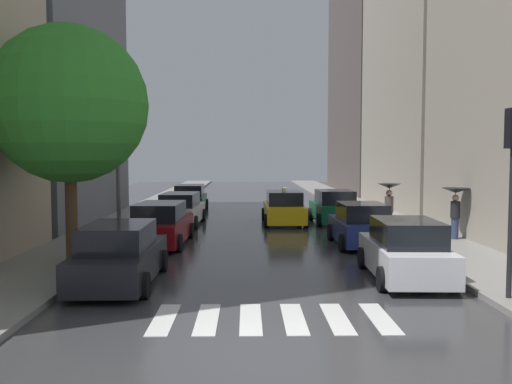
# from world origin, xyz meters

# --- Properties ---
(ground_plane) EXTENTS (28.00, 72.00, 0.04)m
(ground_plane) POSITION_xyz_m (0.00, 24.00, -0.02)
(ground_plane) COLOR #37373A
(sidewalk_left) EXTENTS (3.00, 72.00, 0.15)m
(sidewalk_left) POSITION_xyz_m (-6.50, 24.00, 0.07)
(sidewalk_left) COLOR gray
(sidewalk_left) RESTS_ON ground
(sidewalk_right) EXTENTS (3.00, 72.00, 0.15)m
(sidewalk_right) POSITION_xyz_m (6.50, 24.00, 0.07)
(sidewalk_right) COLOR gray
(sidewalk_right) RESTS_ON ground
(crosswalk_stripes) EXTENTS (4.95, 2.20, 0.01)m
(crosswalk_stripes) POSITION_xyz_m (0.00, 2.10, 0.01)
(crosswalk_stripes) COLOR silver
(crosswalk_stripes) RESTS_ON ground
(building_left_mid) EXTENTS (6.00, 13.02, 18.82)m
(building_left_mid) POSITION_xyz_m (-11.00, 19.05, 9.41)
(building_left_mid) COLOR slate
(building_left_mid) RESTS_ON ground
(building_right_mid) EXTENTS (6.00, 13.99, 19.09)m
(building_right_mid) POSITION_xyz_m (11.00, 24.66, 9.55)
(building_right_mid) COLOR #9E9384
(building_right_mid) RESTS_ON ground
(building_right_far) EXTENTS (6.00, 16.71, 25.06)m
(building_right_far) POSITION_xyz_m (11.00, 40.44, 12.53)
(building_right_far) COLOR #564C47
(building_right_far) RESTS_ON ground
(parked_car_left_nearest) EXTENTS (2.04, 4.64, 1.63)m
(parked_car_left_nearest) POSITION_xyz_m (-3.87, 5.19, 0.76)
(parked_car_left_nearest) COLOR black
(parked_car_left_nearest) RESTS_ON ground
(parked_car_left_second) EXTENTS (2.15, 4.79, 1.62)m
(parked_car_left_second) POSITION_xyz_m (-3.78, 11.50, 0.76)
(parked_car_left_second) COLOR maroon
(parked_car_left_second) RESTS_ON ground
(parked_car_left_third) EXTENTS (2.17, 4.78, 1.58)m
(parked_car_left_third) POSITION_xyz_m (-3.74, 17.31, 0.74)
(parked_car_left_third) COLOR silver
(parked_car_left_third) RESTS_ON ground
(parked_car_left_fourth) EXTENTS (2.05, 4.46, 1.62)m
(parked_car_left_fourth) POSITION_xyz_m (-3.96, 23.78, 0.76)
(parked_car_left_fourth) COLOR #0C4C2D
(parked_car_left_fourth) RESTS_ON ground
(parked_car_right_nearest) EXTENTS (2.13, 4.34, 1.66)m
(parked_car_right_nearest) POSITION_xyz_m (3.79, 5.64, 0.78)
(parked_car_right_nearest) COLOR silver
(parked_car_right_nearest) RESTS_ON ground
(parked_car_right_second) EXTENTS (2.07, 4.03, 1.62)m
(parked_car_right_second) POSITION_xyz_m (3.75, 11.22, 0.76)
(parked_car_right_second) COLOR navy
(parked_car_right_second) RESTS_ON ground
(parked_car_right_third) EXTENTS (2.22, 4.17, 1.67)m
(parked_car_right_third) POSITION_xyz_m (3.81, 17.94, 0.78)
(parked_car_right_third) COLOR #0C4C2D
(parked_car_right_third) RESTS_ON ground
(taxi_midroad) EXTENTS (2.11, 4.47, 1.81)m
(taxi_midroad) POSITION_xyz_m (1.30, 17.81, 0.76)
(taxi_midroad) COLOR yellow
(taxi_midroad) RESTS_ON ground
(pedestrian_near_tree) EXTENTS (1.08, 1.08, 1.99)m
(pedestrian_near_tree) POSITION_xyz_m (7.53, 11.85, 1.63)
(pedestrian_near_tree) COLOR navy
(pedestrian_near_tree) RESTS_ON sidewalk_right
(pedestrian_far_side) EXTENTS (0.96, 0.96, 2.06)m
(pedestrian_far_side) POSITION_xyz_m (5.41, 13.58, 1.62)
(pedestrian_far_side) COLOR black
(pedestrian_far_side) RESTS_ON sidewalk_right
(street_tree_left) EXTENTS (4.74, 4.74, 7.14)m
(street_tree_left) POSITION_xyz_m (-5.86, 7.56, 4.91)
(street_tree_left) COLOR #513823
(street_tree_left) RESTS_ON sidewalk_left
(lamp_post_left) EXTENTS (0.60, 0.28, 6.69)m
(lamp_post_left) POSITION_xyz_m (-5.55, 12.34, 4.02)
(lamp_post_left) COLOR #595B60
(lamp_post_left) RESTS_ON sidewalk_left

